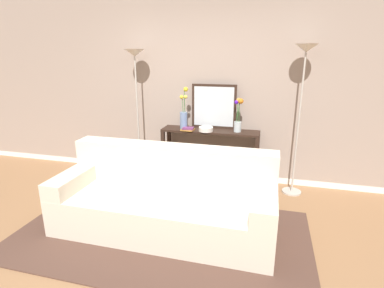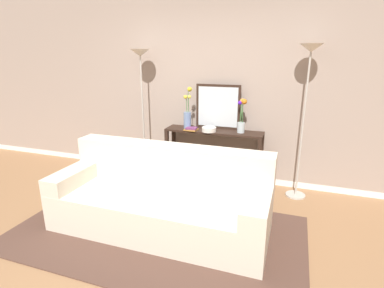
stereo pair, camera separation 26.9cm
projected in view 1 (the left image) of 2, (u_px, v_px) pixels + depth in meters
The scene contains 13 objects.
ground_plane at pixel (154, 251), 2.99m from camera, with size 16.00×16.00×0.02m, color #936B47.
back_wall at pixel (202, 78), 4.44m from camera, with size 12.00×0.15×3.06m.
area_rug at pixel (161, 234), 3.23m from camera, with size 3.10×1.73×0.01m.
couch at pixel (166, 202), 3.29m from camera, with size 2.34×0.92×0.88m.
console_table at pixel (210, 147), 4.39m from camera, with size 1.40×0.32×0.82m.
floor_lamp_left at pixel (136, 79), 4.35m from camera, with size 0.28×0.28×1.93m.
floor_lamp_right at pixel (303, 79), 3.78m from camera, with size 0.28×0.28×1.99m.
wall_mirror at pixel (214, 107), 4.34m from camera, with size 0.65×0.02×0.64m.
vase_tall_flowers at pixel (184, 116), 4.33m from camera, with size 0.12×0.11×0.61m.
vase_short_flowers at pixel (238, 117), 4.16m from camera, with size 0.13×0.13×0.47m.
fruit_bowl at pixel (206, 129), 4.24m from camera, with size 0.20×0.20×0.07m.
book_stack at pixel (188, 129), 4.29m from camera, with size 0.19×0.15×0.04m.
book_row_under_console at pixel (185, 176), 4.63m from camera, with size 0.38×0.18×0.13m.
Camera 1 is at (1.02, -2.37, 1.86)m, focal length 28.10 mm.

